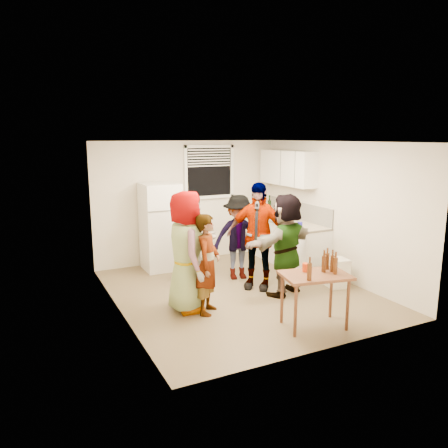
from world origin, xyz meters
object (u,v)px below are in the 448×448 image
trash_bin (337,273)px  beer_bottle_table (335,274)px  guest_grey (187,309)px  blue_cup (300,229)px  kettle (286,221)px  wine_bottle (269,214)px  guest_orange (284,293)px  red_cup (305,272)px  beer_bottle_counter (289,223)px  guest_stripe (208,312)px  guest_black (257,287)px  guest_back_right (238,278)px  guest_back_left (195,285)px  refrigerator (161,227)px  serving_table (313,326)px

trash_bin → beer_bottle_table: size_ratio=2.20×
trash_bin → guest_grey: 2.75m
blue_cup → kettle: bearing=74.2°
wine_bottle → guest_grey: wine_bottle is taller
kettle → beer_bottle_table: (-1.13, -2.83, -0.14)m
guest_orange → beer_bottle_table: bearing=65.6°
wine_bottle → kettle: bearing=-96.9°
guest_orange → guest_grey: bearing=-21.5°
red_cup → guest_orange: size_ratio=0.07×
guest_orange → red_cup: bearing=49.9°
beer_bottle_counter → guest_orange: beer_bottle_counter is taller
beer_bottle_table → guest_stripe: bearing=138.2°
red_cup → guest_black: size_ratio=0.06×
guest_grey → guest_stripe: size_ratio=1.21×
guest_black → beer_bottle_table: bearing=-40.7°
trash_bin → guest_grey: trash_bin is taller
guest_stripe → guest_orange: (1.48, 0.16, 0.00)m
guest_stripe → guest_back_right: 1.68m
wine_bottle → guest_grey: (-2.82, -2.21, -0.90)m
wine_bottle → guest_black: size_ratio=0.17×
guest_grey → guest_orange: guest_grey is taller
trash_bin → beer_bottle_table: beer_bottle_table is taller
guest_orange → guest_back_right: bearing=-92.4°
guest_back_left → trash_bin: bearing=-13.4°
guest_grey → guest_stripe: bearing=-127.0°
wine_bottle → trash_bin: (-0.09, -2.39, -0.65)m
kettle → wine_bottle: 0.83m
beer_bottle_table → guest_black: (-0.14, 1.83, -0.76)m
beer_bottle_counter → guest_back_left: bearing=-173.9°
refrigerator → blue_cup: (2.19, -1.55, 0.05)m
kettle → guest_back_left: kettle is taller
beer_bottle_counter → blue_cup: beer_bottle_counter is taller
beer_bottle_counter → guest_stripe: size_ratio=0.14×
serving_table → guest_orange: bearing=73.6°
kettle → trash_bin: 1.70m
red_cup → guest_back_right: red_cup is taller
wine_bottle → refrigerator: bearing=-179.7°
blue_cup → guest_grey: bearing=-165.6°
red_cup → wine_bottle: bearing=65.7°
beer_bottle_table → guest_back_left: (-1.06, 2.43, -0.76)m
guest_grey → guest_stripe: 0.34m
beer_bottle_table → guest_orange: (0.13, 1.37, -0.76)m
beer_bottle_table → guest_back_left: 2.76m
wine_bottle → guest_grey: 3.70m
guest_grey → blue_cup: bearing=-69.0°
wine_bottle → guest_stripe: bearing=-136.6°
beer_bottle_table → guest_back_left: size_ratio=0.14×
blue_cup → guest_stripe: size_ratio=0.08×
guest_black → guest_back_right: bearing=139.7°
wine_bottle → blue_cup: 1.60m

